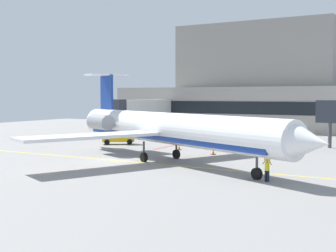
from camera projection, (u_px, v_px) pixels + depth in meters
ground at (114, 161)px, 45.12m from camera, size 120.00×120.00×0.11m
terminal_building at (273, 90)px, 86.19m from camera, size 63.11×16.02×20.16m
jet_bridge_east at (141, 107)px, 79.41m from camera, size 2.40×17.62×5.73m
regional_jet at (166, 129)px, 44.60m from camera, size 33.73×27.20×8.86m
pushback_tractor at (121, 137)px, 60.40m from camera, size 4.19×3.63×2.05m
fuel_tank at (286, 129)px, 69.72m from camera, size 6.20×2.15×2.21m
marshaller at (267, 169)px, 34.26m from camera, size 0.83×0.34×1.86m
safety_cone_alpha at (213, 152)px, 49.83m from camera, size 0.47×0.47×0.55m
safety_cone_bravo at (179, 148)px, 54.14m from camera, size 0.47×0.47×0.55m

